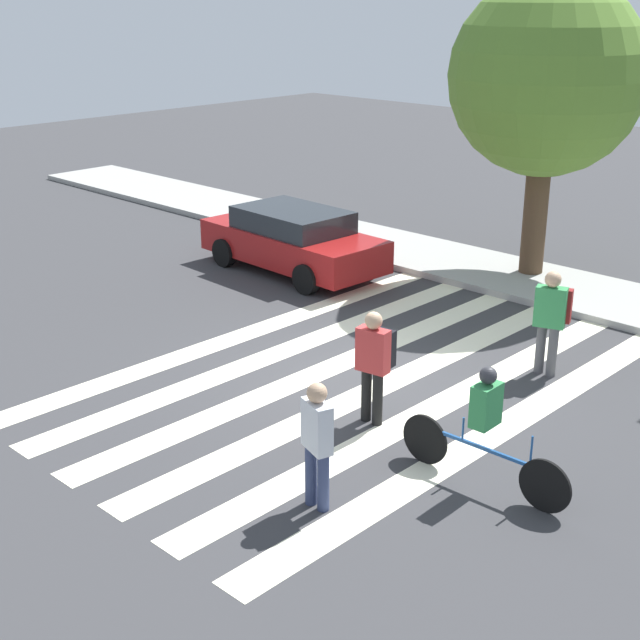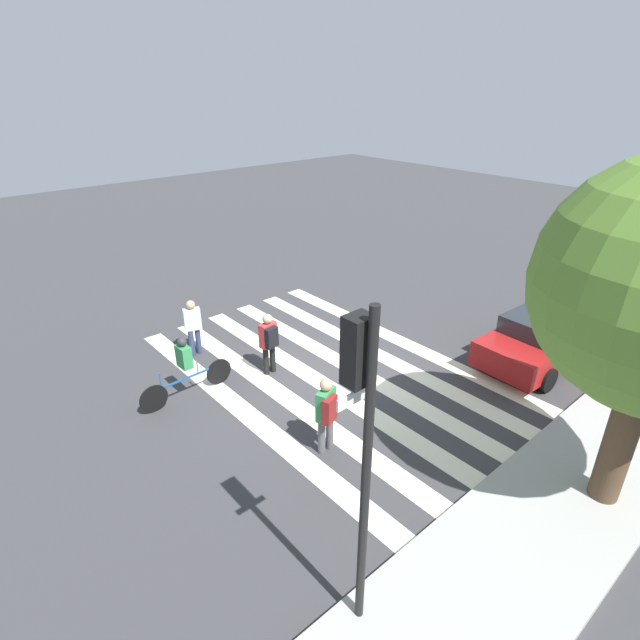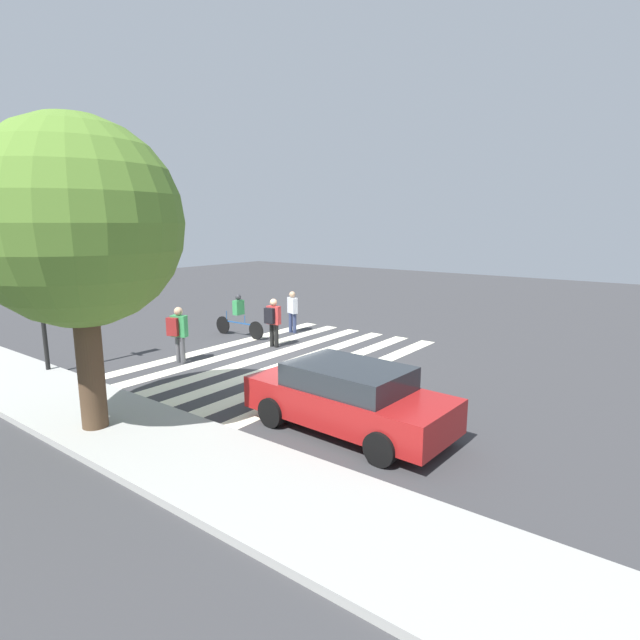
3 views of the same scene
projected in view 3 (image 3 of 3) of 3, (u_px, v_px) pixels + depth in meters
ground_plane at (282, 358)px, 15.93m from camera, size 60.00×60.00×0.00m
sidewalk_curb at (95, 415)px, 11.03m from camera, size 36.00×2.50×0.14m
crosswalk_stripes at (282, 358)px, 15.93m from camera, size 5.95×10.00×0.01m
traffic_light at (40, 252)px, 13.71m from camera, size 0.60×0.50×4.97m
street_tree at (78, 225)px, 9.48m from camera, size 4.01×4.01×6.25m
pedestrian_adult_blue_shirt at (273, 319)px, 17.22m from camera, size 0.50×0.43×1.70m
pedestrian_adult_yellow_jacket at (292, 309)px, 19.54m from camera, size 0.50×0.34×1.64m
pedestrian_adult_tall_backpack at (178, 331)px, 15.21m from camera, size 0.53×0.51×1.75m
cyclist_near_curb at (239, 314)px, 18.85m from camera, size 2.44×0.41×1.63m
car_parked_far_curb at (348, 397)px, 10.25m from camera, size 4.46×2.09×1.41m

